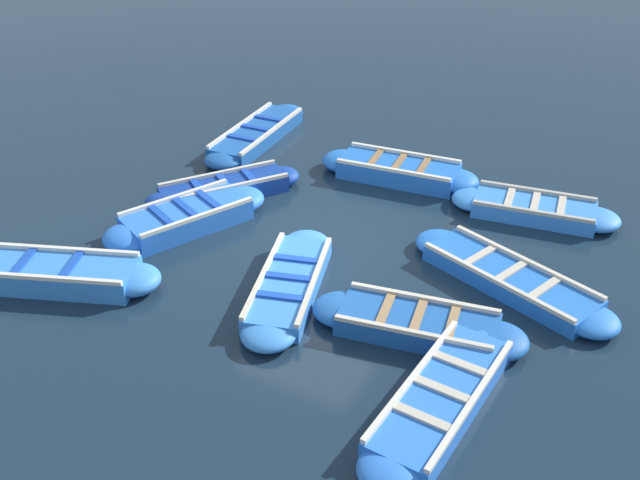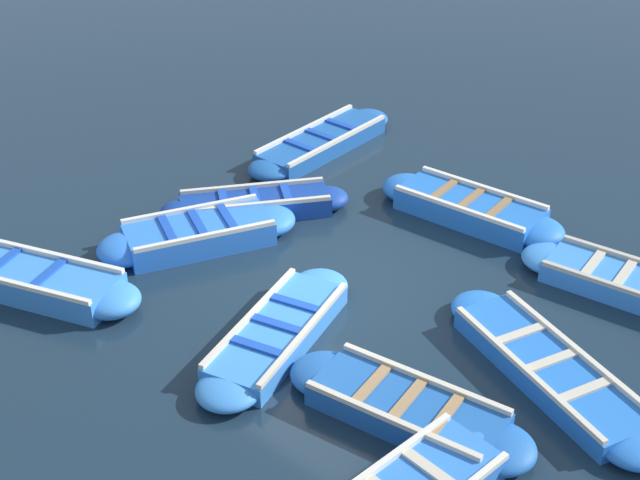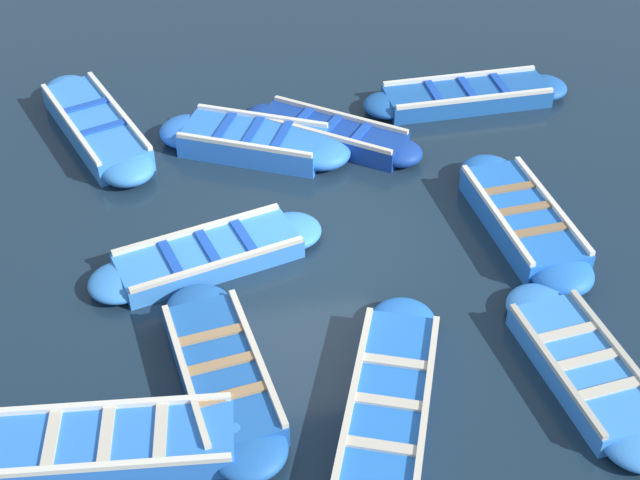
{
  "view_description": "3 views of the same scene",
  "coord_description": "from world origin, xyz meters",
  "views": [
    {
      "loc": [
        10.32,
        5.43,
        7.36
      ],
      "look_at": [
        0.29,
        0.23,
        0.34
      ],
      "focal_mm": 42.0,
      "sensor_mm": 36.0,
      "label": 1
    },
    {
      "loc": [
        8.46,
        7.39,
        7.82
      ],
      "look_at": [
        -0.71,
        -0.94,
        0.17
      ],
      "focal_mm": 50.0,
      "sensor_mm": 36.0,
      "label": 2
    },
    {
      "loc": [
        1.64,
        10.15,
        8.39
      ],
      "look_at": [
        -0.11,
        0.26,
        0.19
      ],
      "focal_mm": 50.0,
      "sensor_mm": 36.0,
      "label": 3
    }
  ],
  "objects": [
    {
      "name": "boat_inner_gap",
      "position": [
        1.53,
        2.57,
        0.16
      ],
      "size": [
        1.43,
        3.48,
        0.38
      ],
      "color": "#1E59AD",
      "rests_on": "ground"
    },
    {
      "name": "boat_far_corner",
      "position": [
        0.54,
        -2.51,
        0.2
      ],
      "size": [
        3.43,
        2.29,
        0.47
      ],
      "color": "blue",
      "rests_on": "ground"
    },
    {
      "name": "ground_plane",
      "position": [
        0.0,
        0.0,
        0.0
      ],
      "size": [
        120.0,
        120.0,
        0.0
      ],
      "primitive_type": "plane",
      "color": "#162838"
    },
    {
      "name": "boat_outer_left",
      "position": [
        -0.8,
        -2.55,
        0.18
      ],
      "size": [
        3.08,
        2.54,
        0.41
      ],
      "color": "navy",
      "rests_on": "ground"
    },
    {
      "name": "boat_bow_out",
      "position": [
        3.16,
        -3.45,
        0.2
      ],
      "size": [
        2.19,
        3.93,
        0.46
      ],
      "color": "#3884E0",
      "rests_on": "ground"
    },
    {
      "name": "boat_mid_row",
      "position": [
        -2.92,
        3.28,
        0.15
      ],
      "size": [
        1.32,
        3.33,
        0.37
      ],
      "color": "#3884E0",
      "rests_on": "ground"
    },
    {
      "name": "boat_centre",
      "position": [
        -3.18,
        0.32,
        0.2
      ],
      "size": [
        1.22,
        3.51,
        0.45
      ],
      "color": "blue",
      "rests_on": "ground"
    },
    {
      "name": "boat_outer_right",
      "position": [
        -0.35,
        3.5,
        0.15
      ],
      "size": [
        2.22,
        4.02,
        0.36
      ],
      "color": "blue",
      "rests_on": "ground"
    },
    {
      "name": "boat_end_of_row",
      "position": [
        1.52,
        0.28,
        0.15
      ],
      "size": [
        3.61,
        1.78,
        0.36
      ],
      "color": "#3884E0",
      "rests_on": "ground"
    },
    {
      "name": "boat_near_quay",
      "position": [
        -3.47,
        -3.41,
        0.16
      ],
      "size": [
        3.9,
        1.04,
        0.38
      ],
      "color": "#1E59AD",
      "rests_on": "ground"
    },
    {
      "name": "boat_stern_in",
      "position": [
        2.91,
        3.44,
        0.16
      ],
      "size": [
        3.84,
        1.2,
        0.38
      ],
      "color": "blue",
      "rests_on": "ground"
    }
  ]
}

